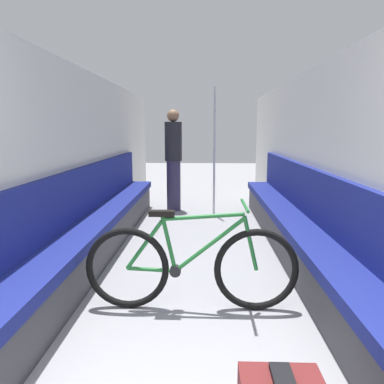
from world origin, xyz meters
TOP-DOWN VIEW (x-y plane):
  - wall_left at (-1.36, 3.23)m, footprint 0.10×9.66m
  - wall_right at (1.36, 3.23)m, footprint 0.10×9.66m
  - bench_seat_row_left at (-1.14, 3.37)m, footprint 0.41×5.33m
  - bench_seat_row_right at (1.14, 3.37)m, footprint 0.41×5.33m
  - bicycle at (-0.00, 1.99)m, footprint 1.70×0.46m
  - grab_pole_near at (0.26, 5.32)m, footprint 0.08×0.08m
  - passenger_standing at (-0.45, 5.73)m, footprint 0.30×0.30m

SIDE VIEW (x-z plane):
  - bench_seat_row_left at x=-1.14m, z-range -0.17..0.84m
  - bench_seat_row_right at x=1.14m, z-range -0.17..0.84m
  - bicycle at x=0.00m, z-range -0.08..0.79m
  - passenger_standing at x=-0.45m, z-range 0.03..1.80m
  - grab_pole_near at x=0.26m, z-range -0.03..2.08m
  - wall_left at x=-1.36m, z-range 0.00..2.13m
  - wall_right at x=1.36m, z-range 0.00..2.13m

